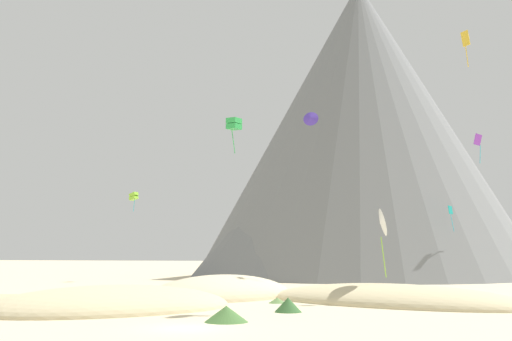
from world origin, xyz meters
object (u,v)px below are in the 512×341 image
bush_scatter_east (277,300)px  kite_white_low (381,223)px  bush_near_right (288,305)px  kite_lime_low (134,196)px  kite_indigo_mid (311,118)px  kite_teal_low (451,212)px  bush_far_right (316,298)px  rock_massif (353,137)px  bush_near_left (390,296)px  kite_violet_mid (478,142)px  kite_green_mid (234,124)px  bush_low_patch (226,314)px  bush_far_left (382,299)px  kite_gold_mid (466,41)px

bush_scatter_east → kite_white_low: kite_white_low is taller
bush_near_right → kite_lime_low: 51.74m
kite_white_low → kite_lime_low: bearing=-140.9°
kite_indigo_mid → kite_teal_low: size_ratio=0.59×
bush_far_right → kite_white_low: 8.70m
rock_massif → bush_scatter_east: bearing=-95.9°
bush_far_right → bush_near_left: bush_near_left is taller
bush_near_left → rock_massif: rock_massif is taller
kite_violet_mid → kite_white_low: bearing=76.2°
kite_green_mid → kite_white_low: (15.18, -9.43, -11.21)m
rock_massif → kite_green_mid: rock_massif is taller
bush_scatter_east → bush_far_right: bearing=35.1°
bush_scatter_east → kite_violet_mid: 43.89m
bush_low_patch → kite_teal_low: 54.39m
kite_violet_mid → rock_massif: bearing=-45.3°
bush_scatter_east → kite_indigo_mid: size_ratio=0.74×
bush_far_left → rock_massif: size_ratio=0.03×
kite_indigo_mid → kite_green_mid: size_ratio=0.54×
bush_low_patch → bush_near_left: 20.31m
bush_far_right → kite_indigo_mid: (-2.40, 26.50, 21.61)m
bush_far_right → kite_indigo_mid: kite_indigo_mid is taller
bush_scatter_east → kite_teal_low: size_ratio=0.44×
bush_far_right → bush_far_left: size_ratio=1.18×
bush_far_left → kite_indigo_mid: 36.64m
kite_green_mid → bush_far_right: bearing=-110.2°
bush_far_left → kite_indigo_mid: kite_indigo_mid is taller
bush_near_right → kite_lime_low: kite_lime_low is taller
bush_near_right → kite_white_low: size_ratio=0.34×
bush_low_patch → kite_indigo_mid: (2.09, 43.19, 21.44)m
bush_far_right → rock_massif: (2.81, 55.29, 24.02)m
rock_massif → kite_gold_mid: bearing=-76.6°
bush_low_patch → kite_violet_mid: size_ratio=0.69×
bush_near_left → kite_green_mid: size_ratio=0.70×
rock_massif → kite_lime_low: rock_massif is taller
bush_near_right → kite_teal_low: bearing=67.8°
bush_near_left → rock_massif: (-3.60, 54.83, 23.82)m
bush_far_left → rock_massif: (-2.82, 57.31, 23.95)m
kite_green_mid → kite_lime_low: size_ratio=1.34×
kite_lime_low → kite_gold_mid: 52.44m
bush_near_right → kite_violet_mid: 48.84m
kite_teal_low → kite_indigo_mid: bearing=-169.8°
bush_near_right → kite_teal_low: (17.44, 42.62, 9.01)m
bush_near_right → bush_far_right: bearing=82.1°
bush_near_left → kite_lime_low: size_ratio=0.94×
bush_scatter_east → kite_violet_mid: size_ratio=0.38×
bush_near_left → kite_indigo_mid: size_ratio=1.30×
bush_near_right → kite_gold_mid: bearing=45.0°
bush_near_right → kite_violet_mid: bearing=62.4°
kite_green_mid → kite_violet_mid: (29.02, 20.89, 0.75)m
bush_near_right → kite_indigo_mid: (-1.04, 36.28, 21.42)m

